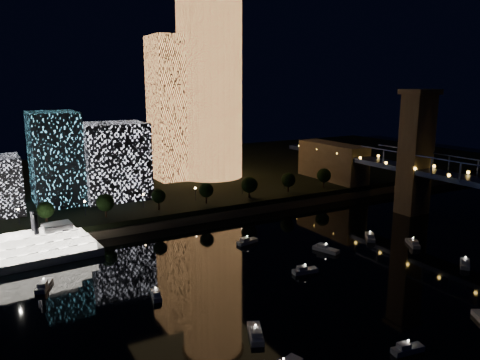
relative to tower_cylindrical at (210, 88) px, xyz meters
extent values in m
plane|color=black|center=(-15.62, -136.43, -49.96)|extent=(520.00, 520.00, 0.00)
cube|color=black|center=(-15.62, 23.57, -47.46)|extent=(420.00, 160.00, 5.00)
cube|color=#6B5E4C|center=(-15.62, -54.43, -48.46)|extent=(420.00, 6.00, 3.00)
cylinder|color=#FFA051|center=(0.00, 0.00, -1.13)|extent=(32.00, 32.00, 87.66)
cube|color=#FFA051|center=(-16.88, 5.43, -10.21)|extent=(21.84, 21.84, 69.50)
cube|color=white|center=(-54.59, -21.20, -29.22)|extent=(25.57, 21.63, 31.47)
cube|color=#58CAF1|center=(-76.98, -17.53, -26.73)|extent=(18.23, 23.70, 36.46)
cube|color=#6B5E4C|center=(49.38, -86.43, -25.96)|extent=(11.00, 9.00, 48.00)
cube|color=#6B5E4C|center=(49.38, -86.43, -0.96)|extent=(13.00, 11.00, 2.00)
cube|color=#6B5E4C|center=(49.38, -36.43, -38.46)|extent=(12.00, 40.00, 23.00)
cube|color=navy|center=(44.38, -100.43, -28.46)|extent=(0.50, 0.50, 7.00)
cube|color=navy|center=(44.38, -76.43, -28.46)|extent=(0.50, 0.50, 7.00)
sphere|color=#FFB138|center=(43.88, -91.43, -30.16)|extent=(1.20, 1.20, 1.20)
sphere|color=#FFB138|center=(43.88, -46.43, -30.16)|extent=(1.20, 1.20, 1.20)
cube|color=silver|center=(-97.21, -69.01, -48.73)|extent=(49.68, 14.49, 2.45)
cube|color=white|center=(-97.21, -69.01, -46.38)|extent=(45.54, 13.19, 2.25)
cube|color=white|center=(-97.21, -69.01, -44.13)|extent=(41.39, 11.90, 2.25)
cube|color=white|center=(-97.21, -69.01, -41.89)|extent=(35.21, 10.47, 2.25)
cube|color=silver|center=(-84.97, -68.19, -39.94)|extent=(8.56, 6.66, 1.84)
cylinder|color=black|center=(-90.95, -70.63, -37.70)|extent=(1.43, 1.43, 6.13)
cylinder|color=black|center=(-91.23, -66.56, -37.70)|extent=(1.43, 1.43, 6.13)
cube|color=silver|center=(17.76, -133.47, -49.36)|extent=(7.76, 6.64, 1.20)
cube|color=silver|center=(16.82, -134.17, -48.26)|extent=(3.40, 3.25, 1.00)
sphere|color=white|center=(17.76, -133.47, -47.36)|extent=(0.36, 0.36, 0.36)
cube|color=silver|center=(-26.39, -114.67, -49.36)|extent=(7.56, 3.40, 1.20)
cube|color=silver|center=(-27.47, -114.50, -48.26)|extent=(2.81, 2.26, 1.00)
sphere|color=white|center=(-26.39, -114.67, -47.36)|extent=(0.36, 0.36, 0.36)
cube|color=silver|center=(-32.67, -156.48, -49.36)|extent=(7.06, 3.19, 1.20)
cube|color=silver|center=(-33.68, -156.32, -48.26)|extent=(2.62, 2.11, 1.00)
sphere|color=white|center=(-32.67, -156.48, -47.36)|extent=(0.36, 0.36, 0.36)
cube|color=silver|center=(-10.18, -104.17, -49.36)|extent=(5.44, 8.98, 1.20)
cube|color=silver|center=(-10.61, -102.96, -48.26)|extent=(3.10, 3.57, 1.00)
sphere|color=white|center=(-10.18, -104.17, -47.36)|extent=(0.36, 0.36, 0.36)
cube|color=silver|center=(-68.28, -108.56, -49.36)|extent=(3.24, 6.69, 1.20)
cube|color=silver|center=(-68.46, -109.51, -48.26)|extent=(2.07, 2.52, 1.00)
sphere|color=white|center=(-68.28, -108.56, -47.36)|extent=(0.36, 0.36, 0.36)
cube|color=silver|center=(-56.02, -136.36, -49.36)|extent=(6.07, 8.99, 1.20)
cube|color=silver|center=(-56.55, -137.54, -48.26)|extent=(3.29, 3.67, 1.00)
sphere|color=white|center=(-56.02, -136.36, -47.36)|extent=(0.36, 0.36, 0.36)
cube|color=silver|center=(10.89, -102.14, -49.36)|extent=(7.41, 8.29, 1.20)
cube|color=silver|center=(10.10, -103.13, -48.26)|extent=(3.57, 3.69, 1.00)
sphere|color=white|center=(10.89, -102.14, -47.36)|extent=(0.36, 0.36, 0.36)
sphere|color=white|center=(-57.85, -149.39, -47.36)|extent=(0.36, 0.36, 0.36)
cube|color=silver|center=(18.46, -113.86, -49.36)|extent=(6.18, 8.09, 1.20)
cube|color=silver|center=(17.86, -114.88, -48.26)|extent=(3.17, 3.42, 1.00)
sphere|color=white|center=(18.46, -113.86, -47.36)|extent=(0.36, 0.36, 0.36)
cube|color=silver|center=(-28.18, -85.36, -49.36)|extent=(7.96, 3.95, 1.20)
cube|color=silver|center=(-29.30, -85.60, -48.26)|extent=(3.02, 2.49, 1.00)
sphere|color=white|center=(-28.18, -85.36, -47.36)|extent=(0.36, 0.36, 0.36)
cube|color=silver|center=(-91.95, -88.80, -49.36)|extent=(5.52, 8.40, 1.20)
cube|color=silver|center=(-92.42, -89.91, -48.26)|extent=(3.02, 3.41, 1.00)
sphere|color=white|center=(-91.95, -88.80, -47.36)|extent=(0.36, 0.36, 0.36)
cylinder|color=black|center=(-85.62, -48.43, -42.96)|extent=(0.70, 0.70, 4.00)
sphere|color=black|center=(-85.62, -48.43, -39.46)|extent=(5.74, 5.74, 5.74)
cylinder|color=black|center=(-65.62, -48.43, -42.96)|extent=(0.70, 0.70, 4.00)
sphere|color=black|center=(-65.62, -48.43, -39.46)|extent=(6.40, 6.40, 6.40)
cylinder|color=black|center=(-45.62, -48.43, -42.96)|extent=(0.70, 0.70, 4.00)
sphere|color=black|center=(-45.62, -48.43, -39.46)|extent=(5.48, 5.48, 5.48)
cylinder|color=black|center=(-25.62, -48.43, -42.96)|extent=(0.70, 0.70, 4.00)
sphere|color=black|center=(-25.62, -48.43, -39.46)|extent=(5.94, 5.94, 5.94)
cylinder|color=black|center=(-5.62, -48.43, -42.96)|extent=(0.70, 0.70, 4.00)
sphere|color=black|center=(-5.62, -48.43, -39.46)|extent=(6.96, 6.96, 6.96)
cylinder|color=black|center=(14.38, -48.43, -42.96)|extent=(0.70, 0.70, 4.00)
sphere|color=black|center=(14.38, -48.43, -39.46)|extent=(6.34, 6.34, 6.34)
cylinder|color=black|center=(34.38, -48.43, -42.96)|extent=(0.70, 0.70, 4.00)
sphere|color=black|center=(34.38, -48.43, -39.46)|extent=(6.51, 6.51, 6.51)
cylinder|color=black|center=(-93.62, -42.43, -42.46)|extent=(0.24, 0.24, 5.00)
sphere|color=#FFCC7F|center=(-93.62, -42.43, -39.66)|extent=(0.70, 0.70, 0.70)
cylinder|color=black|center=(-71.62, -42.43, -42.46)|extent=(0.24, 0.24, 5.00)
sphere|color=#FFCC7F|center=(-71.62, -42.43, -39.66)|extent=(0.70, 0.70, 0.70)
cylinder|color=black|center=(-49.62, -42.43, -42.46)|extent=(0.24, 0.24, 5.00)
sphere|color=#FFCC7F|center=(-49.62, -42.43, -39.66)|extent=(0.70, 0.70, 0.70)
cylinder|color=black|center=(-27.62, -42.43, -42.46)|extent=(0.24, 0.24, 5.00)
sphere|color=#FFCC7F|center=(-27.62, -42.43, -39.66)|extent=(0.70, 0.70, 0.70)
cylinder|color=black|center=(-5.62, -42.43, -42.46)|extent=(0.24, 0.24, 5.00)
sphere|color=#FFCC7F|center=(-5.62, -42.43, -39.66)|extent=(0.70, 0.70, 0.70)
cylinder|color=black|center=(16.38, -42.43, -42.46)|extent=(0.24, 0.24, 5.00)
sphere|color=#FFCC7F|center=(16.38, -42.43, -39.66)|extent=(0.70, 0.70, 0.70)
camera|label=1|loc=(-103.27, -213.33, 3.15)|focal=35.00mm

